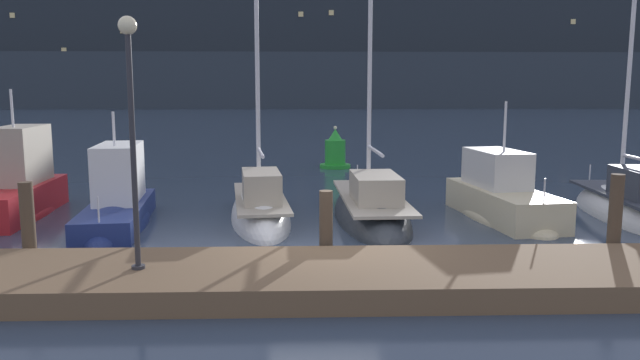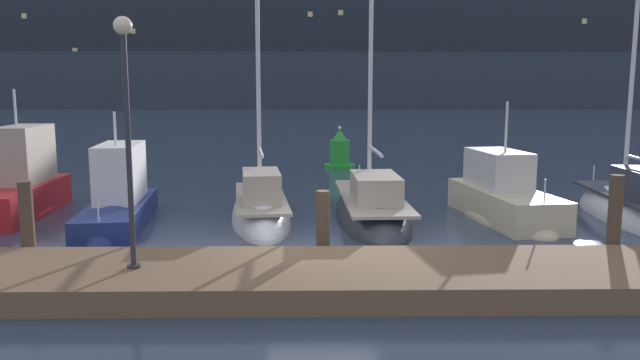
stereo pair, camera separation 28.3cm
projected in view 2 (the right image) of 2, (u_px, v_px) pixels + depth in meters
name	position (u px, v px, depth m)	size (l,w,h in m)	color
ground_plane	(323.00, 263.00, 13.10)	(400.00, 400.00, 0.00)	#2D3D51
dock	(325.00, 277.00, 11.38)	(33.36, 2.80, 0.45)	brown
mooring_pile_1	(27.00, 224.00, 12.82)	(0.28, 0.28, 1.76)	#4C3D2D
mooring_pile_2	(323.00, 228.00, 12.93)	(0.28, 0.28, 1.55)	#4C3D2D
mooring_pile_3	(614.00, 219.00, 13.00)	(0.28, 0.28, 1.86)	#4C3D2D
motorboat_berth_2	(22.00, 196.00, 17.87)	(1.75, 5.19, 4.07)	red
motorboat_berth_3	(119.00, 211.00, 16.76)	(2.13, 5.55, 3.67)	navy
sailboat_berth_4	(261.00, 215.00, 17.33)	(2.28, 6.10, 9.24)	white
sailboat_berth_5	(371.00, 215.00, 17.35)	(2.14, 6.77, 10.69)	#2D3338
motorboat_berth_6	(503.00, 206.00, 17.35)	(2.43, 5.20, 3.75)	beige
sailboat_berth_7	(630.00, 214.00, 17.32)	(2.07, 5.90, 9.38)	white
channel_buoy	(340.00, 152.00, 28.01)	(1.38, 1.38, 1.89)	green
dock_lamppost	(126.00, 105.00, 10.77)	(0.32, 0.32, 4.41)	#2D2D33
hillside_backdrop	(312.00, 48.00, 108.23)	(240.00, 23.00, 21.94)	#232B33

